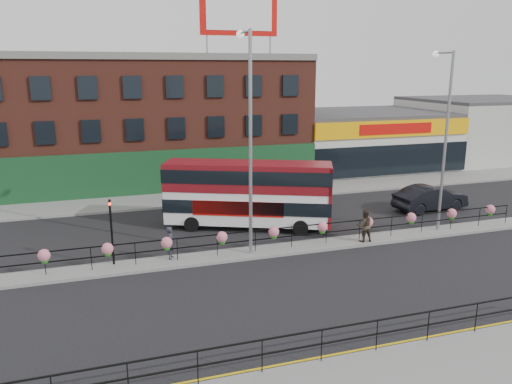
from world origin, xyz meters
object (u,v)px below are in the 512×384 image
object	(u,v)px
car	(430,198)
lamp_column_west	(249,125)
double_decker_bus	(249,188)
pedestrian_a	(171,243)
lamp_column_east	(444,126)
pedestrian_b	(364,225)

from	to	relation	value
car	lamp_column_west	xyz separation A→B (m)	(-14.00, -4.14, 5.79)
double_decker_bus	lamp_column_west	size ratio (longest dim) A/B	0.90
car	lamp_column_west	bearing A→B (deg)	101.27
pedestrian_a	lamp_column_east	size ratio (longest dim) A/B	0.16
double_decker_bus	pedestrian_b	world-z (taller)	double_decker_bus
pedestrian_a	pedestrian_b	size ratio (longest dim) A/B	0.91
lamp_column_east	pedestrian_b	bearing A→B (deg)	-171.39
lamp_column_west	car	bearing A→B (deg)	16.48
double_decker_bus	lamp_column_west	world-z (taller)	lamp_column_west
pedestrian_a	lamp_column_east	world-z (taller)	lamp_column_east
double_decker_bus	pedestrian_b	xyz separation A→B (m)	(5.11, -4.67, -1.38)
car	lamp_column_east	bearing A→B (deg)	141.95
car	pedestrian_b	xyz separation A→B (m)	(-7.63, -4.59, 0.21)
double_decker_bus	car	xyz separation A→B (m)	(12.74, -0.09, -1.59)
pedestrian_b	lamp_column_west	size ratio (longest dim) A/B	0.16
pedestrian_b	lamp_column_west	xyz separation A→B (m)	(-6.37, 0.45, 5.58)
car	lamp_column_east	size ratio (longest dim) A/B	0.52
pedestrian_a	lamp_column_west	bearing A→B (deg)	-71.23
pedestrian_b	car	bearing A→B (deg)	-144.57
double_decker_bus	lamp_column_east	distance (m)	11.60
lamp_column_west	lamp_column_east	world-z (taller)	lamp_column_west
pedestrian_b	pedestrian_a	bearing A→B (deg)	0.72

